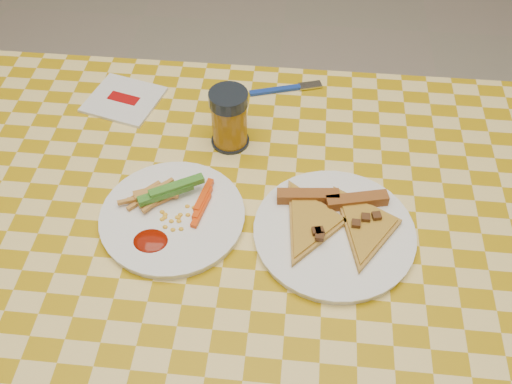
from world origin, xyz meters
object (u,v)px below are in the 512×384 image
table (230,257)px  drink_glass (229,119)px  plate_left (173,218)px  plate_right (334,233)px

table → drink_glass: drink_glass is taller
drink_glass → table: bearing=-83.6°
plate_left → drink_glass: (0.07, 0.19, 0.05)m
table → plate_right: size_ratio=5.02×
table → drink_glass: (-0.02, 0.21, 0.13)m
plate_right → drink_glass: 0.28m
plate_left → table: bearing=-8.5°
table → plate_right: bearing=2.5°
table → plate_right: 0.19m
table → drink_glass: size_ratio=11.17×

